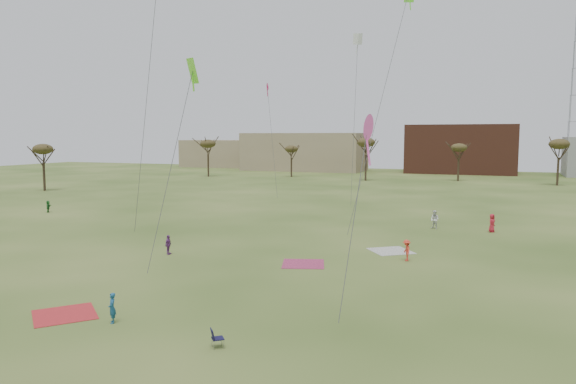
% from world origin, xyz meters
% --- Properties ---
extents(ground, '(260.00, 260.00, 0.00)m').
position_xyz_m(ground, '(0.00, 0.00, 0.00)').
color(ground, '#2E4B17').
rests_on(ground, ground).
extents(flyer_near_right, '(0.64, 0.65, 1.51)m').
position_xyz_m(flyer_near_right, '(-4.58, -0.34, 0.76)').
color(flyer_near_right, '#1C5684').
rests_on(flyer_near_right, ground).
extents(flyer_mid_b, '(0.93, 1.18, 1.59)m').
position_xyz_m(flyer_mid_b, '(6.99, 18.33, 0.80)').
color(flyer_mid_b, '#E73E2B').
rests_on(flyer_mid_b, ground).
extents(spectator_mid_d, '(0.48, 0.93, 1.53)m').
position_xyz_m(spectator_mid_d, '(-10.76, 13.86, 0.76)').
color(spectator_mid_d, '#7D3A8C').
rests_on(spectator_mid_d, ground).
extents(spectator_mid_e, '(1.13, 1.06, 1.85)m').
position_xyz_m(spectator_mid_e, '(7.49, 33.30, 0.92)').
color(spectator_mid_e, white).
rests_on(spectator_mid_e, ground).
extents(flyer_far_a, '(0.99, 1.37, 1.43)m').
position_xyz_m(flyer_far_a, '(-37.55, 28.41, 0.71)').
color(flyer_far_a, '#246C2B').
rests_on(flyer_far_a, ground).
extents(flyer_far_b, '(0.83, 1.01, 1.77)m').
position_xyz_m(flyer_far_b, '(12.83, 33.35, 0.89)').
color(flyer_far_b, red).
rests_on(flyer_far_b, ground).
extents(blanket_red, '(4.23, 4.23, 0.03)m').
position_xyz_m(blanket_red, '(-7.70, -0.27, 0.00)').
color(blanket_red, red).
rests_on(blanket_red, ground).
extents(blanket_cream, '(4.26, 4.26, 0.03)m').
position_xyz_m(blanket_cream, '(5.30, 21.28, 0.00)').
color(blanket_cream, beige).
rests_on(blanket_cream, ground).
extents(blanket_plum, '(3.76, 3.76, 0.03)m').
position_xyz_m(blanket_plum, '(0.17, 14.63, 0.00)').
color(blanket_plum, '#A8335D').
rests_on(blanket_plum, ground).
extents(camp_chair_center, '(0.74, 0.73, 0.87)m').
position_xyz_m(camp_chair_center, '(1.79, -1.25, 0.26)').
color(camp_chair_center, '#141334').
rests_on(camp_chair_center, ground).
extents(kites_aloft, '(75.89, 48.05, 25.70)m').
position_xyz_m(kites_aloft, '(-3.51, 26.95, 19.37)').
color(kites_aloft, red).
rests_on(kites_aloft, ground).
extents(tree_line, '(117.44, 49.32, 8.91)m').
position_xyz_m(tree_line, '(-2.85, 79.12, 7.09)').
color(tree_line, '#3A2B1E').
rests_on(tree_line, ground).
extents(building_tan, '(32.00, 14.00, 10.00)m').
position_xyz_m(building_tan, '(-35.00, 115.00, 5.00)').
color(building_tan, '#937F60').
rests_on(building_tan, ground).
extents(building_brick, '(26.00, 16.00, 12.00)m').
position_xyz_m(building_brick, '(5.00, 120.00, 6.00)').
color(building_brick, brown).
rests_on(building_brick, ground).
extents(building_tan_west, '(20.00, 12.00, 8.00)m').
position_xyz_m(building_tan_west, '(-65.00, 122.00, 4.00)').
color(building_tan_west, '#937F60').
rests_on(building_tan_west, ground).
extents(radio_tower, '(1.51, 1.72, 41.00)m').
position_xyz_m(radio_tower, '(30.00, 125.00, 19.21)').
color(radio_tower, '#9EA3A8').
rests_on(radio_tower, ground).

